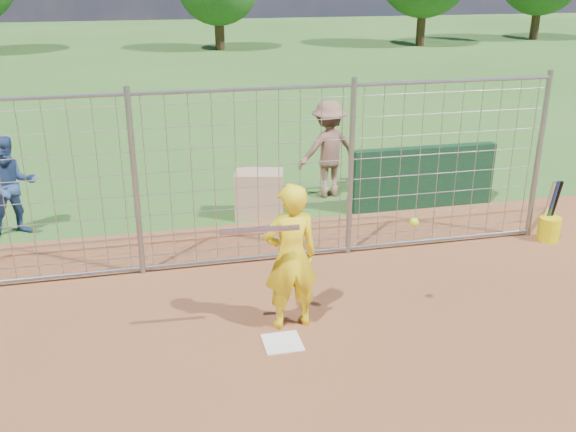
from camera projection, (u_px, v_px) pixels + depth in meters
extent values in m
plane|color=#2D591E|center=(279.00, 334.00, 7.46)|extent=(100.00, 100.00, 0.00)
cube|color=silver|center=(282.00, 343.00, 7.27)|extent=(0.43, 0.43, 0.02)
cube|color=#11381E|center=(424.00, 177.00, 11.25)|extent=(2.60, 0.20, 1.10)
imported|color=yellow|center=(291.00, 257.00, 7.34)|extent=(0.68, 0.48, 1.78)
imported|color=navy|center=(11.00, 186.00, 9.97)|extent=(0.95, 0.84, 1.62)
imported|color=brown|center=(328.00, 149.00, 11.71)|extent=(1.25, 0.86, 1.78)
cube|color=tan|center=(259.00, 194.00, 10.87)|extent=(0.91, 0.73, 0.80)
cylinder|color=silver|center=(260.00, 230.00, 6.84)|extent=(0.86, 0.11, 0.06)
sphere|color=#C4FC1A|center=(414.00, 222.00, 7.27)|extent=(0.10, 0.10, 0.10)
cylinder|color=yellow|center=(549.00, 229.00, 9.98)|extent=(0.34, 0.34, 0.38)
cylinder|color=silver|center=(548.00, 206.00, 9.88)|extent=(0.06, 0.22, 0.84)
cylinder|color=navy|center=(552.00, 206.00, 9.90)|extent=(0.07, 0.20, 0.85)
cylinder|color=black|center=(555.00, 206.00, 9.91)|extent=(0.06, 0.22, 0.85)
cylinder|color=gray|center=(135.00, 185.00, 8.49)|extent=(0.08, 0.08, 2.60)
cylinder|color=gray|center=(351.00, 170.00, 9.13)|extent=(0.08, 0.08, 2.60)
cylinder|color=gray|center=(538.00, 157.00, 9.76)|extent=(0.08, 0.08, 2.60)
cylinder|color=gray|center=(245.00, 89.00, 8.37)|extent=(9.00, 0.05, 0.05)
cylinder|color=gray|center=(249.00, 258.00, 9.25)|extent=(9.00, 0.05, 0.05)
cube|color=gray|center=(247.00, 180.00, 8.83)|extent=(9.00, 0.02, 2.50)
cylinder|color=#3F2B19|center=(219.00, 28.00, 33.14)|extent=(0.50, 0.50, 2.16)
cylinder|color=#3F2B19|center=(421.00, 21.00, 34.94)|extent=(0.50, 0.50, 2.59)
cylinder|color=#3F2B19|center=(536.00, 18.00, 38.02)|extent=(0.50, 0.50, 2.45)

